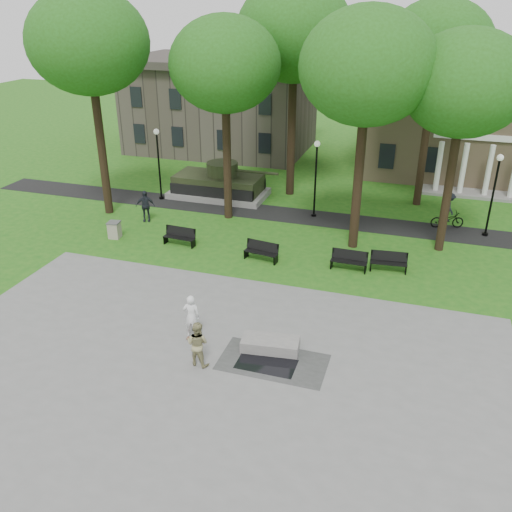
% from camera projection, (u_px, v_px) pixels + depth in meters
% --- Properties ---
extents(ground, '(120.00, 120.00, 0.00)m').
position_uv_depth(ground, '(241.00, 314.00, 23.32)').
color(ground, '#1C5B15').
rests_on(ground, ground).
extents(plaza, '(22.00, 16.00, 0.02)m').
position_uv_depth(plaza, '(195.00, 385.00, 19.01)').
color(plaza, gray).
rests_on(plaza, ground).
extents(footpath, '(44.00, 2.60, 0.01)m').
position_uv_depth(footpath, '(305.00, 217.00, 33.63)').
color(footpath, black).
rests_on(footpath, ground).
extents(building_right, '(17.00, 12.00, 8.60)m').
position_uv_depth(building_right, '(478.00, 114.00, 41.04)').
color(building_right, '#9E8460').
rests_on(building_right, ground).
extents(building_left, '(15.00, 10.00, 7.20)m').
position_uv_depth(building_left, '(222.00, 107.00, 47.57)').
color(building_left, '#4C443D').
rests_on(building_left, ground).
extents(tree_0, '(6.80, 6.80, 12.97)m').
position_uv_depth(tree_0, '(89.00, 43.00, 30.04)').
color(tree_0, black).
rests_on(tree_0, ground).
extents(tree_1, '(6.20, 6.20, 11.63)m').
position_uv_depth(tree_1, '(225.00, 65.00, 29.73)').
color(tree_1, black).
rests_on(tree_1, ground).
extents(tree_2, '(6.60, 6.60, 12.16)m').
position_uv_depth(tree_2, '(368.00, 67.00, 25.65)').
color(tree_2, black).
rests_on(tree_2, ground).
extents(tree_3, '(6.00, 6.00, 11.19)m').
position_uv_depth(tree_3, '(465.00, 84.00, 25.58)').
color(tree_3, black).
rests_on(tree_3, ground).
extents(tree_4, '(7.20, 7.20, 13.50)m').
position_uv_depth(tree_4, '(294.00, 32.00, 33.15)').
color(tree_4, black).
rests_on(tree_4, ground).
extents(tree_5, '(6.40, 6.40, 12.44)m').
position_uv_depth(tree_5, '(438.00, 48.00, 31.55)').
color(tree_5, black).
rests_on(tree_5, ground).
extents(lamp_left, '(0.36, 0.36, 4.73)m').
position_uv_depth(lamp_left, '(158.00, 158.00, 35.44)').
color(lamp_left, black).
rests_on(lamp_left, ground).
extents(lamp_mid, '(0.36, 0.36, 4.73)m').
position_uv_depth(lamp_mid, '(316.00, 173.00, 32.55)').
color(lamp_mid, black).
rests_on(lamp_mid, ground).
extents(lamp_right, '(0.36, 0.36, 4.73)m').
position_uv_depth(lamp_right, '(494.00, 189.00, 29.79)').
color(lamp_right, black).
rests_on(lamp_right, ground).
extents(tank_monument, '(7.45, 3.40, 2.40)m').
position_uv_depth(tank_monument, '(219.00, 184.00, 36.76)').
color(tank_monument, gray).
rests_on(tank_monument, ground).
extents(puddle, '(2.20, 1.20, 0.00)m').
position_uv_depth(puddle, '(266.00, 364.00, 20.06)').
color(puddle, black).
rests_on(puddle, plaza).
extents(concrete_block, '(2.31, 1.26, 0.45)m').
position_uv_depth(concrete_block, '(270.00, 344.00, 20.83)').
color(concrete_block, gray).
rests_on(concrete_block, plaza).
extents(skateboard, '(0.78, 0.21, 0.07)m').
position_uv_depth(skateboard, '(196.00, 340.00, 21.41)').
color(skateboard, brown).
rests_on(skateboard, plaza).
extents(skateboarder, '(0.75, 0.56, 1.86)m').
position_uv_depth(skateboarder, '(191.00, 316.00, 21.33)').
color(skateboarder, white).
rests_on(skateboarder, plaza).
extents(friend_watching, '(0.94, 0.78, 1.78)m').
position_uv_depth(friend_watching, '(197.00, 344.00, 19.71)').
color(friend_watching, '#959060').
rests_on(friend_watching, plaza).
extents(pedestrian_walker, '(1.22, 0.88, 1.93)m').
position_uv_depth(pedestrian_walker, '(145.00, 206.00, 32.61)').
color(pedestrian_walker, '#22252D').
rests_on(pedestrian_walker, ground).
extents(cyclist, '(2.04, 1.22, 2.14)m').
position_uv_depth(cyclist, '(448.00, 214.00, 31.71)').
color(cyclist, black).
rests_on(cyclist, ground).
extents(park_bench_0, '(1.82, 0.63, 1.00)m').
position_uv_depth(park_bench_0, '(180.00, 236.00, 29.63)').
color(park_bench_0, black).
rests_on(park_bench_0, ground).
extents(park_bench_1, '(1.85, 0.79, 1.00)m').
position_uv_depth(park_bench_1, '(261.00, 251.00, 27.88)').
color(park_bench_1, black).
rests_on(park_bench_1, ground).
extents(park_bench_2, '(1.81, 0.56, 1.00)m').
position_uv_depth(park_bench_2, '(349.00, 260.00, 26.91)').
color(park_bench_2, black).
rests_on(park_bench_2, ground).
extents(park_bench_3, '(1.83, 0.69, 1.00)m').
position_uv_depth(park_bench_3, '(389.00, 261.00, 26.77)').
color(park_bench_3, black).
rests_on(park_bench_3, ground).
extents(trash_bin, '(0.74, 0.74, 0.96)m').
position_uv_depth(trash_bin, '(114.00, 230.00, 30.50)').
color(trash_bin, '#A09384').
rests_on(trash_bin, ground).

